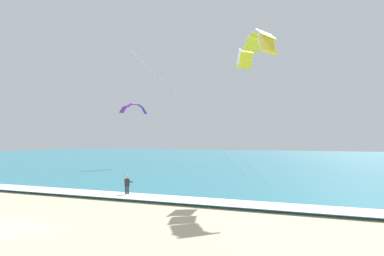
{
  "coord_description": "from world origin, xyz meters",
  "views": [
    {
      "loc": [
        17.83,
        -14.54,
        4.6
      ],
      "look_at": [
        4.09,
        14.73,
        5.4
      ],
      "focal_mm": 38.45,
      "sensor_mm": 36.0,
      "label": 1
    }
  ],
  "objects": [
    {
      "name": "kite_primary",
      "position": [
        8.34,
        18.32,
        12.36
      ],
      "size": [
        11.06,
        8.63,
        12.27
      ],
      "color": "yellow"
    },
    {
      "name": "surf_foam",
      "position": [
        0.0,
        11.73,
        0.22
      ],
      "size": [
        200.0,
        2.9,
        0.04
      ],
      "primitive_type": "cube",
      "color": "white",
      "rests_on": "sea"
    },
    {
      "name": "surfboard",
      "position": [
        -0.42,
        12.4,
        0.03
      ],
      "size": [
        0.47,
        1.41,
        0.09
      ],
      "color": "yellow",
      "rests_on": "ground"
    },
    {
      "name": "sea",
      "position": [
        0.0,
        70.73,
        0.1
      ],
      "size": [
        200.0,
        120.0,
        0.2
      ],
      "primitive_type": "cube",
      "color": "teal",
      "rests_on": "ground"
    },
    {
      "name": "kitesurfer",
      "position": [
        -0.42,
        12.42,
        0.94
      ],
      "size": [
        0.55,
        0.53,
        1.69
      ],
      "color": "#232328",
      "rests_on": "ground"
    },
    {
      "name": "kite_distant",
      "position": [
        -17.76,
        39.86,
        9.44
      ],
      "size": [
        2.71,
        4.6,
        1.71
      ],
      "color": "purple"
    }
  ]
}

